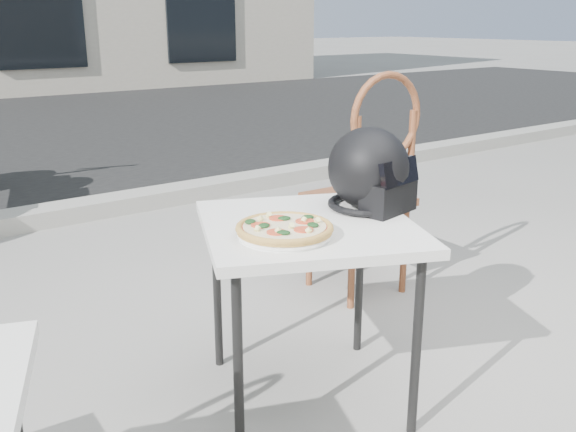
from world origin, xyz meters
TOP-DOWN VIEW (x-y plane):
  - ground at (0.00, 0.00)m, footprint 80.00×80.00m
  - street_asphalt at (0.00, 7.00)m, footprint 30.00×8.00m
  - curb at (0.00, 3.00)m, footprint 30.00×0.25m
  - cafe_table_main at (-0.46, 0.28)m, footprint 0.94×0.94m
  - plate at (-0.62, 0.20)m, footprint 0.32×0.32m
  - pizza at (-0.62, 0.20)m, footprint 0.39×0.39m
  - helmet at (-0.17, 0.28)m, footprint 0.35×0.36m
  - cafe_chair_main at (0.36, 0.84)m, footprint 0.44×0.44m

SIDE VIEW (x-z plane):
  - ground at x=0.00m, z-range 0.00..0.00m
  - street_asphalt at x=0.00m, z-range 0.00..0.00m
  - curb at x=0.00m, z-range 0.00..0.12m
  - cafe_table_main at x=-0.46m, z-range 0.28..0.96m
  - cafe_chair_main at x=0.36m, z-range 0.06..1.19m
  - plate at x=-0.62m, z-range 0.68..0.70m
  - pizza at x=-0.62m, z-range 0.69..0.73m
  - helmet at x=-0.17m, z-range 0.66..0.96m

